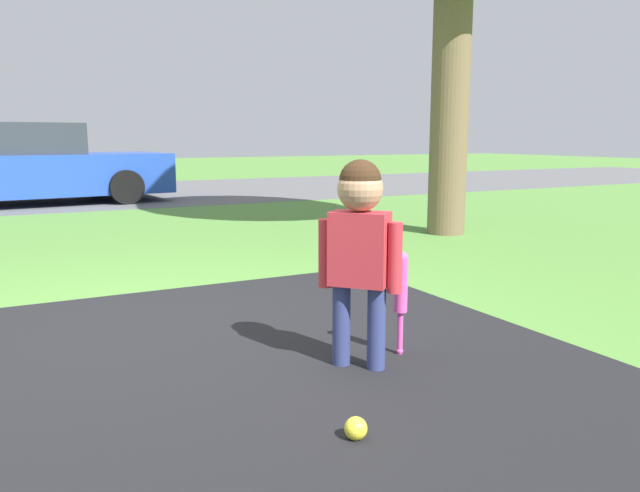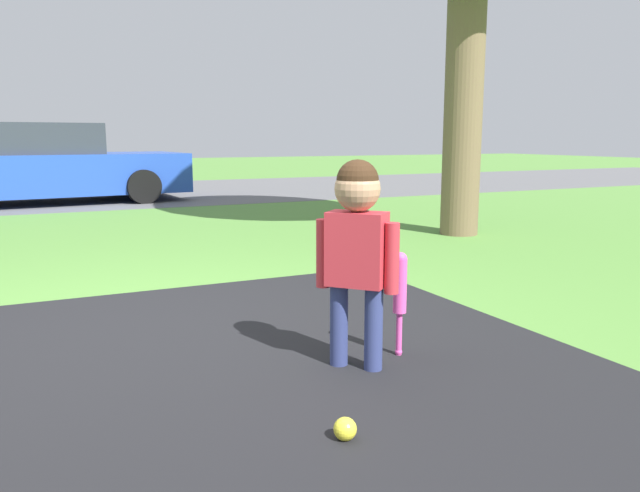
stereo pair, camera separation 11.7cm
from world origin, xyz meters
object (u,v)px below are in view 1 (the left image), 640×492
baseball_bat (401,289)px  parked_car (21,167)px  sports_ball (356,428)px  child (360,235)px

baseball_bat → parked_car: parked_car is taller
sports_ball → baseball_bat: bearing=45.5°
parked_car → child: bearing=-87.9°
baseball_bat → parked_car: 9.04m
baseball_bat → sports_ball: (-0.67, -0.68, -0.30)m
child → parked_car: size_ratio=0.22×
baseball_bat → parked_car: bearing=98.6°
child → sports_ball: (-0.39, -0.63, -0.61)m
sports_ball → parked_car: bearing=94.0°
sports_ball → parked_car: 9.66m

